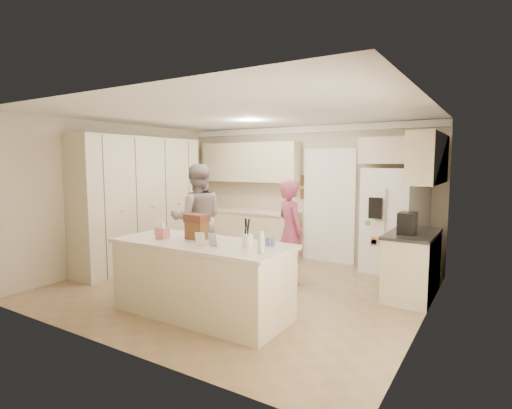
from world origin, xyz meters
The scene contains 41 objects.
floor centered at (0.00, 0.00, -0.01)m, with size 5.20×4.60×0.02m, color #937453.
ceiling centered at (0.00, 0.00, 2.61)m, with size 5.20×4.60×0.02m, color white.
wall_back centered at (0.00, 2.31, 1.30)m, with size 5.20×0.02×2.60m, color beige.
wall_front centered at (0.00, -2.31, 1.30)m, with size 5.20×0.02×2.60m, color beige.
wall_left centered at (-2.61, 0.00, 1.30)m, with size 0.02×4.60×2.60m, color beige.
wall_right centered at (2.61, 0.00, 1.30)m, with size 0.02×4.60×2.60m, color beige.
crown_back centered at (0.00, 2.26, 2.53)m, with size 5.20×0.08×0.12m, color white.
pantry_bank centered at (-2.30, 0.20, 1.18)m, with size 0.60×2.60×2.35m, color beige.
back_base_cab centered at (-1.15, 2.00, 0.44)m, with size 2.20×0.60×0.88m, color beige.
back_countertop centered at (-1.15, 1.99, 0.90)m, with size 2.24×0.63×0.04m, color beige.
back_upper_cab centered at (-1.15, 2.12, 1.90)m, with size 2.20×0.35×0.80m, color beige.
doorway_opening centered at (0.55, 2.28, 1.05)m, with size 0.90×0.06×2.10m, color black.
doorway_casing centered at (0.55, 2.24, 1.05)m, with size 1.02×0.03×2.22m, color white.
wall_frame_upper centered at (0.02, 2.27, 1.55)m, with size 0.15×0.02×0.20m, color brown.
wall_frame_lower centered at (0.02, 2.27, 1.28)m, with size 0.15×0.02×0.20m, color brown.
refrigerator centered at (1.79, 2.06, 0.90)m, with size 0.90×0.70×1.80m, color white.
fridge_seam centered at (1.79, 1.71, 0.90)m, with size 0.01×0.02×1.78m, color gray.
fridge_dispenser centered at (1.57, 1.70, 1.15)m, with size 0.22×0.03×0.35m, color black.
fridge_handle_l centered at (1.74, 1.69, 1.05)m, with size 0.02×0.02×0.85m, color silver.
fridge_handle_r centered at (1.84, 1.69, 1.05)m, with size 0.02×0.02×0.85m, color silver.
over_fridge_cab centered at (1.65, 2.12, 2.10)m, with size 0.95×0.35×0.45m, color beige.
right_base_cab centered at (2.30, 1.00, 0.44)m, with size 0.60×1.20×0.88m, color beige.
right_countertop centered at (2.29, 1.00, 0.90)m, with size 0.63×1.24×0.04m, color #2D2B28.
right_upper_cab centered at (2.43, 1.20, 1.95)m, with size 0.35×1.50×0.70m, color beige.
coffee_maker centered at (2.25, 0.80, 1.07)m, with size 0.22×0.28×0.30m, color black.
island_base centered at (0.20, -1.10, 0.44)m, with size 2.20×0.90×0.88m, color beige.
island_top centered at (0.20, -1.10, 0.90)m, with size 2.28×0.96×0.05m, color beige.
utensil_crock centered at (0.85, -1.05, 1.00)m, with size 0.13×0.13×0.15m, color white.
tissue_box centered at (-0.35, -1.20, 1.00)m, with size 0.13×0.13×0.14m, color #DC767E.
tissue_plume centered at (-0.35, -1.20, 1.10)m, with size 0.08×0.08×0.08m, color white.
dollhouse_body centered at (0.05, -1.00, 1.04)m, with size 0.26×0.18×0.22m, color brown.
dollhouse_roof centered at (0.05, -1.00, 1.20)m, with size 0.28×0.20×0.10m, color #592D1E.
jam_jar centered at (-0.60, -1.05, 0.97)m, with size 0.07×0.07×0.09m, color #59263F.
greeting_card_a centered at (0.35, -1.30, 1.01)m, with size 0.12×0.01×0.16m, color white.
greeting_card_b centered at (0.50, -1.25, 1.01)m, with size 0.12×0.01×0.16m, color silver.
water_bottle centered at (1.15, -1.25, 1.04)m, with size 0.07×0.07×0.24m, color silver.
shaker_salt centered at (1.02, -0.88, 0.97)m, with size 0.05×0.05×0.09m, color #42529A.
shaker_pepper centered at (1.09, -0.88, 0.97)m, with size 0.05×0.05×0.09m, color #42529A.
teen_boy centered at (-1.08, 0.35, 0.94)m, with size 0.91×0.71×1.87m, color gray.
teen_girl centered at (0.55, 0.64, 0.82)m, with size 0.59×0.39×1.63m, color #AF4A65.
fridge_magnets centered at (1.79, 1.70, 0.90)m, with size 0.76×0.02×1.44m, color tan, non-canonical shape.
Camera 1 is at (3.32, -4.86, 1.90)m, focal length 28.00 mm.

